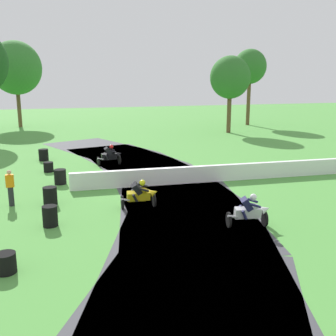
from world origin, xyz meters
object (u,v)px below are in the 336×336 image
tire_stack_far (60,177)px  tire_stack_extra_a (48,167)px  motorcycle_chase_yellow (140,194)px  tire_stack_extra_b (44,155)px  motorcycle_lead_white (250,211)px  tire_stack_mid_b (50,196)px  track_marshal (10,188)px  tire_stack_near (6,263)px  tire_stack_mid_a (50,216)px  motorcycle_trailing_black (110,155)px

tire_stack_far → tire_stack_extra_a: 3.19m
motorcycle_chase_yellow → tire_stack_extra_b: 12.69m
motorcycle_lead_white → tire_stack_mid_b: motorcycle_lead_white is taller
motorcycle_chase_yellow → track_marshal: (-5.39, 2.04, 0.19)m
tire_stack_mid_b → track_marshal: bearing=169.8°
tire_stack_near → tire_stack_mid_b: bearing=78.1°
motorcycle_lead_white → tire_stack_mid_a: (-7.21, 2.35, -0.25)m
motorcycle_trailing_black → tire_stack_mid_a: size_ratio=2.10×
tire_stack_far → track_marshal: bearing=-124.7°
motorcycle_chase_yellow → tire_stack_extra_b: bearing=108.6°
motorcycle_chase_yellow → motorcycle_trailing_black: bearing=89.2°
motorcycle_chase_yellow → tire_stack_near: size_ratio=2.82×
tire_stack_mid_a → track_marshal: (-1.61, 3.10, 0.42)m
track_marshal → tire_stack_extra_b: bearing=82.3°
tire_stack_mid_b → tire_stack_far: 3.55m
motorcycle_chase_yellow → tire_stack_mid_a: bearing=-164.4°
tire_stack_extra_b → motorcycle_trailing_black: bearing=-34.2°
motorcycle_trailing_black → track_marshal: size_ratio=1.03×
motorcycle_lead_white → tire_stack_near: size_ratio=2.83×
motorcycle_trailing_black → tire_stack_near: (-5.19, -13.74, -0.35)m
tire_stack_mid_a → tire_stack_far: 6.33m
motorcycle_chase_yellow → tire_stack_mid_a: 3.93m
tire_stack_near → tire_stack_mid_a: 3.73m
tire_stack_near → tire_stack_extra_a: same height
tire_stack_mid_b → tire_stack_extra_b: 10.29m
motorcycle_lead_white → tire_stack_near: bearing=-172.3°
motorcycle_trailing_black → track_marshal: 9.03m
tire_stack_mid_a → tire_stack_mid_b: size_ratio=1.00×
tire_stack_far → tire_stack_mid_a: bearing=-95.4°
tire_stack_mid_b → tire_stack_far: size_ratio=1.00×
tire_stack_extra_b → tire_stack_mid_a: bearing=-88.8°
tire_stack_extra_a → motorcycle_lead_white: bearing=-58.6°
tire_stack_far → track_marshal: size_ratio=0.49×
motorcycle_chase_yellow → tire_stack_mid_b: 4.13m
tire_stack_near → tire_stack_far: tire_stack_far is taller
motorcycle_chase_yellow → tire_stack_extra_a: size_ratio=2.83×
motorcycle_lead_white → motorcycle_chase_yellow: bearing=135.3°
motorcycle_chase_yellow → tire_stack_far: motorcycle_chase_yellow is taller
tire_stack_mid_a → tire_stack_mid_b: 2.80m
motorcycle_lead_white → tire_stack_extra_a: bearing=121.4°
motorcycle_trailing_black → tire_stack_far: size_ratio=2.10×
motorcycle_trailing_black → tire_stack_mid_b: (-3.87, -7.44, -0.25)m
motorcycle_trailing_black → tire_stack_mid_a: motorcycle_trailing_black is taller
tire_stack_near → motorcycle_lead_white: bearing=7.7°
tire_stack_near → tire_stack_far: size_ratio=0.75×
tire_stack_extra_a → tire_stack_mid_b: bearing=-89.8°
tire_stack_near → motorcycle_chase_yellow: bearing=42.0°
motorcycle_trailing_black → tire_stack_far: motorcycle_trailing_black is taller
tire_stack_extra_b → track_marshal: size_ratio=0.49×
motorcycle_trailing_black → tire_stack_near: size_ratio=2.79×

